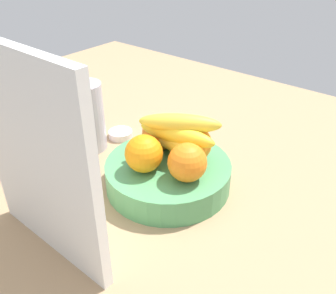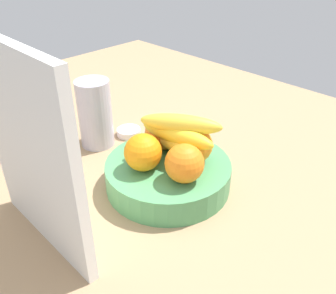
% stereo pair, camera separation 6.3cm
% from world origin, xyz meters
% --- Properties ---
extents(ground_plane, '(1.80, 1.40, 0.03)m').
position_xyz_m(ground_plane, '(0.00, 0.00, -0.01)').
color(ground_plane, '#A4835E').
extents(fruit_bowl, '(0.27, 0.27, 0.06)m').
position_xyz_m(fruit_bowl, '(-0.02, 0.02, 0.03)').
color(fruit_bowl, '#4C965D').
rests_on(fruit_bowl, ground_plane).
extents(orange_front_left, '(0.08, 0.08, 0.08)m').
position_xyz_m(orange_front_left, '(-0.00, 0.07, 0.10)').
color(orange_front_left, orange).
rests_on(orange_front_left, fruit_bowl).
extents(orange_front_right, '(0.08, 0.08, 0.08)m').
position_xyz_m(orange_front_right, '(-0.09, 0.04, 0.10)').
color(orange_front_right, orange).
rests_on(orange_front_right, fruit_bowl).
extents(orange_center, '(0.08, 0.08, 0.08)m').
position_xyz_m(orange_center, '(-0.05, -0.03, 0.10)').
color(orange_center, orange).
rests_on(orange_center, fruit_bowl).
extents(orange_back_left, '(0.08, 0.08, 0.08)m').
position_xyz_m(orange_back_left, '(0.03, -0.02, 0.10)').
color(orange_back_left, orange).
rests_on(orange_back_left, fruit_bowl).
extents(banana_bunch, '(0.18, 0.12, 0.11)m').
position_xyz_m(banana_bunch, '(-0.03, -0.01, 0.11)').
color(banana_bunch, yellow).
rests_on(banana_bunch, fruit_bowl).
extents(cutting_board, '(0.28, 0.02, 0.36)m').
position_xyz_m(cutting_board, '(0.02, 0.28, 0.18)').
color(cutting_board, white).
rests_on(cutting_board, ground_plane).
extents(thermos_tumbler, '(0.08, 0.08, 0.17)m').
position_xyz_m(thermos_tumbler, '(0.23, 0.02, 0.09)').
color(thermos_tumbler, '#B6B0C3').
rests_on(thermos_tumbler, ground_plane).
extents(jar_lid, '(0.06, 0.06, 0.02)m').
position_xyz_m(jar_lid, '(0.21, -0.06, 0.01)').
color(jar_lid, silver).
rests_on(jar_lid, ground_plane).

